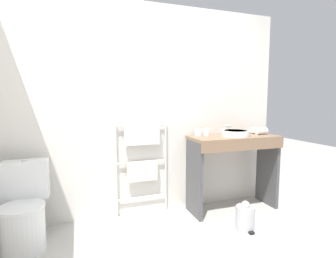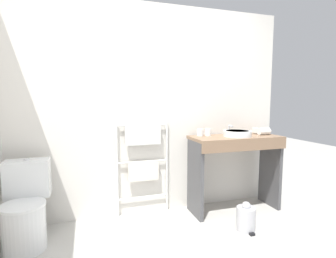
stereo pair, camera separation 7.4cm
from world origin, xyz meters
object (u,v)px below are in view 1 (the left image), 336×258
at_px(toilet, 24,212).
at_px(cup_near_wall, 198,132).
at_px(sink_basin, 235,133).
at_px(hair_dryer, 261,131).
at_px(trash_bin, 245,217).
at_px(towel_radiator, 142,155).
at_px(cup_near_edge, 206,132).

relative_size(toilet, cup_near_wall, 9.37).
distance_m(sink_basin, hair_dryer, 0.39).
height_order(toilet, trash_bin, toilet).
bearing_deg(towel_radiator, cup_near_wall, -5.48).
xyz_separation_m(towel_radiator, hair_dryer, (1.45, -0.19, 0.24)).
distance_m(hair_dryer, trash_bin, 1.10).
relative_size(towel_radiator, trash_bin, 3.59).
relative_size(towel_radiator, hair_dryer, 5.51).
distance_m(toilet, hair_dryer, 2.67).
height_order(toilet, towel_radiator, towel_radiator).
height_order(cup_near_edge, hair_dryer, hair_dryer).
relative_size(cup_near_edge, hair_dryer, 0.43).
distance_m(cup_near_wall, hair_dryer, 0.80).
distance_m(cup_near_edge, hair_dryer, 0.70).
height_order(cup_near_edge, trash_bin, cup_near_edge).
bearing_deg(toilet, hair_dryer, 2.95).
distance_m(toilet, cup_near_wall, 1.93).
height_order(toilet, hair_dryer, hair_dryer).
xyz_separation_m(cup_near_wall, cup_near_edge, (0.09, -0.02, 0.00)).
relative_size(sink_basin, trash_bin, 1.09).
bearing_deg(trash_bin, hair_dryer, 42.09).
distance_m(sink_basin, cup_near_wall, 0.43).
bearing_deg(trash_bin, towel_radiator, 142.74).
height_order(toilet, cup_near_wall, cup_near_wall).
bearing_deg(toilet, towel_radiator, 15.73).
bearing_deg(toilet, cup_near_wall, 8.14).
distance_m(cup_near_wall, trash_bin, 1.04).
bearing_deg(toilet, trash_bin, -10.02).
bearing_deg(trash_bin, sink_basin, 70.47).
relative_size(towel_radiator, cup_near_wall, 13.17).
xyz_separation_m(hair_dryer, trash_bin, (-0.55, -0.50, -0.81)).
bearing_deg(cup_near_edge, sink_basin, -25.96).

